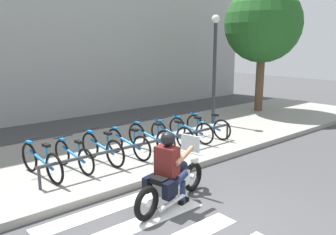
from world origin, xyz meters
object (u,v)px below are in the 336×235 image
rider (170,164)px  bicycle_2 (102,148)px  bicycle_1 (73,156)px  bicycle_7 (208,126)px  motorcycle (172,181)px  tree_near_rack (263,24)px  bicycle_6 (190,130)px  bicycle_3 (128,143)px  street_lamp (215,60)px  bike_rack (153,143)px  bicycle_4 (151,138)px  bicycle_5 (171,134)px  bicycle_0 (41,162)px

rider → bicycle_2: rider is taller
bicycle_1 → bicycle_7: size_ratio=0.95×
motorcycle → bicycle_2: size_ratio=1.26×
bicycle_7 → tree_near_rack: tree_near_rack is taller
bicycle_6 → bicycle_1: bearing=180.0°
bicycle_3 → street_lamp: bearing=14.7°
motorcycle → rider: rider is taller
bicycle_7 → bicycle_6: bearing=-180.0°
bicycle_2 → bicycle_7: 3.59m
bicycle_2 → tree_near_rack: 8.99m
motorcycle → tree_near_rack: tree_near_rack is taller
bike_rack → street_lamp: bearing=23.0°
bicycle_6 → street_lamp: street_lamp is taller
bicycle_6 → tree_near_rack: 6.45m
rider → street_lamp: size_ratio=0.37×
rider → bicycle_4: (1.43, 2.46, -0.30)m
bicycle_2 → bicycle_5: bicycle_2 is taller
rider → bicycle_3: rider is taller
bicycle_0 → tree_near_rack: size_ratio=0.33×
motorcycle → bike_rack: (0.99, 1.89, 0.13)m
bicycle_3 → bicycle_7: bearing=0.0°
bicycle_2 → bike_rack: bicycle_2 is taller
bicycle_4 → tree_near_rack: (6.84, 1.54, 3.15)m
bicycle_2 → bike_rack: (1.08, -0.55, 0.06)m
street_lamp → tree_near_rack: 3.49m
bicycle_2 → bicycle_3: size_ratio=0.98×
rider → street_lamp: bearing=35.4°
rider → bicycle_2: 2.48m
bike_rack → bicycle_0: bearing=167.6°
bicycle_3 → bike_rack: bicycle_3 is taller
bicycle_7 → tree_near_rack: size_ratio=0.31×
bicycle_2 → bicycle_3: bicycle_2 is taller
bicycle_2 → bicycle_5: 2.15m
rider → bicycle_0: bearing=120.4°
bicycle_0 → street_lamp: (6.50, 1.14, 1.85)m
bicycle_5 → bicycle_2: bearing=-180.0°
bicycle_6 → tree_near_rack: bearing=15.9°
rider → bicycle_7: rider is taller
motorcycle → bicycle_3: motorcycle is taller
bicycle_4 → street_lamp: (3.62, 1.14, 1.85)m
rider → bicycle_3: bearing=73.9°
bicycle_5 → bicycle_6: 0.72m
rider → bicycle_3: 2.58m
rider → tree_near_rack: tree_near_rack is taller
bicycle_2 → street_lamp: street_lamp is taller
bike_rack → street_lamp: street_lamp is taller
bicycle_7 → bicycle_3: bearing=-180.0°
rider → tree_near_rack: size_ratio=0.27×
bicycle_5 → bicycle_1: bearing=180.0°
bicycle_0 → bicycle_5: bicycle_0 is taller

